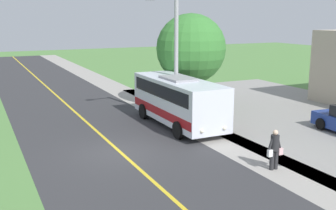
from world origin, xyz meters
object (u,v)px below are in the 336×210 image
Objects in this scene: shuttle_bus_front at (178,99)px; street_light_pole at (174,52)px; tree_curbside at (191,49)px; pedestrian_with_bags at (275,148)px.

street_light_pole reaches higher than shuttle_bus_front.
shuttle_bus_front is 1.04× the size of street_light_pole.
tree_curbside is at bearing -134.41° from street_light_pole.
street_light_pole is at bearing -107.31° from shuttle_bus_front.
tree_curbside is (-2.95, -3.92, 2.41)m from shuttle_bus_front.
pedestrian_with_bags is 0.26× the size of tree_curbside.
pedestrian_with_bags is (-0.38, 7.63, -0.63)m from shuttle_bus_front.
shuttle_bus_front is at bearing -87.14° from pedestrian_with_bags.
shuttle_bus_front is 4.57× the size of pedestrian_with_bags.
pedestrian_with_bags is 12.22m from tree_curbside.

